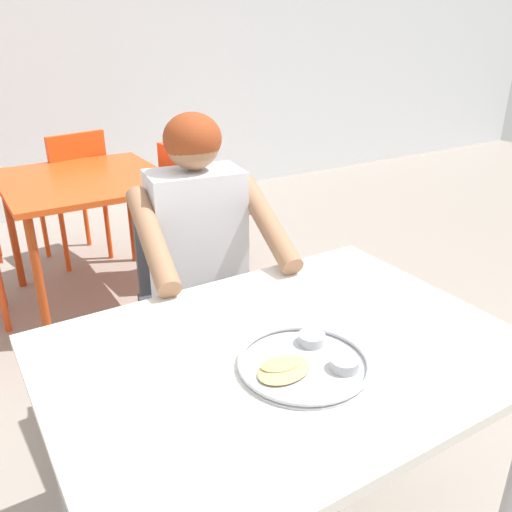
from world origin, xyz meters
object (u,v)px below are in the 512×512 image
Objects in this scene: diner_foreground at (205,255)px; chair_red_far at (75,189)px; table_foreground at (285,371)px; chair_foreground at (189,289)px; thali_tray at (305,362)px; chair_red_right at (196,203)px; table_background_red at (86,192)px.

diner_foreground is 1.38× the size of chair_red_far.
chair_foreground is (0.12, 0.88, -0.18)m from table_foreground.
thali_tray is 0.39× the size of chair_red_right.
chair_foreground is 1.63m from chair_red_far.
chair_red_right is at bearing -47.35° from chair_red_far.
chair_red_far is (0.07, 0.57, -0.13)m from table_background_red.
diner_foreground reaches higher than thali_tray.
table_background_red is (0.00, 1.93, -0.02)m from table_foreground.
chair_foreground reaches higher than thali_tray.
chair_red_far reaches higher than table_background_red.
diner_foreground is at bearing 81.55° from table_foreground.
chair_red_right is (0.64, 1.97, -0.25)m from thali_tray.
table_foreground is at bearing 87.80° from thali_tray.
chair_red_right is at bearing 71.38° from table_foreground.
chair_foreground reaches higher than table_foreground.
chair_foreground is 0.68× the size of diner_foreground.
chair_foreground is 1.07m from table_background_red.
table_foreground is 0.12m from thali_tray.
chair_red_right reaches higher than chair_foreground.
chair_red_right is (0.51, 1.01, 0.01)m from chair_foreground.
chair_red_right is (0.64, -0.05, -0.15)m from table_background_red.
thali_tray is at bearing -91.56° from chair_red_far.
chair_red_far is (0.07, 2.50, -0.15)m from table_foreground.
table_background_red is 0.66m from chair_red_right.
chair_foreground reaches higher than table_background_red.
table_foreground is 2.51m from chair_red_far.
diner_foreground is (-0.02, -0.21, 0.24)m from chair_foreground.
table_background_red is (-0.10, 1.27, -0.08)m from diner_foreground.
chair_red_far is (-0.03, 1.84, -0.21)m from diner_foreground.
diner_foreground is 1.45× the size of chair_red_right.
table_foreground is at bearing -98.45° from diner_foreground.
table_foreground is 1.43× the size of chair_foreground.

